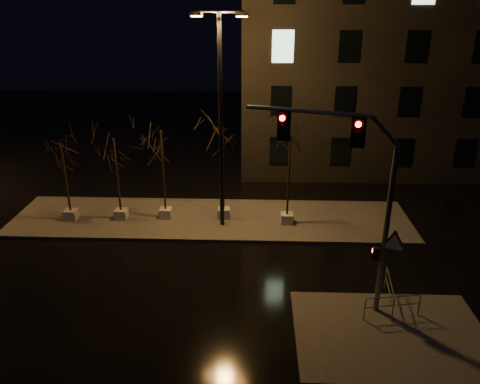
{
  "coord_description": "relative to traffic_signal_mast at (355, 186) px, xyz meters",
  "views": [
    {
      "loc": [
        2.49,
        -17.48,
        11.44
      ],
      "look_at": [
        1.72,
        3.41,
        2.8
      ],
      "focal_mm": 35.0,
      "sensor_mm": 36.0,
      "label": 1
    }
  ],
  "objects": [
    {
      "name": "ground",
      "position": [
        -6.07,
        1.68,
        -5.21
      ],
      "size": [
        90.0,
        90.0,
        0.0
      ],
      "primitive_type": "plane",
      "color": "black",
      "rests_on": "ground"
    },
    {
      "name": "tree_2",
      "position": [
        -8.58,
        7.62,
        -1.17
      ],
      "size": [
        1.8,
        1.8,
        5.13
      ],
      "color": "beige",
      "rests_on": "median"
    },
    {
      "name": "tree_3",
      "position": [
        -5.36,
        7.77,
        -1.08
      ],
      "size": [
        1.8,
        1.8,
        5.24
      ],
      "color": "beige",
      "rests_on": "median"
    },
    {
      "name": "guard_rail_b",
      "position": [
        1.75,
        -0.01,
        -4.38
      ],
      "size": [
        0.32,
        2.21,
        1.06
      ],
      "rotation": [
        0.0,
        0.0,
        1.45
      ],
      "color": "slate",
      "rests_on": "sidewalk_corner"
    },
    {
      "name": "building",
      "position": [
        7.93,
        19.68,
        2.29
      ],
      "size": [
        25.0,
        12.0,
        15.0
      ],
      "primitive_type": "cube",
      "color": "black",
      "rests_on": "ground"
    },
    {
      "name": "tree_4",
      "position": [
        -1.88,
        7.17,
        -1.26
      ],
      "size": [
        1.8,
        1.8,
        5.01
      ],
      "color": "beige",
      "rests_on": "median"
    },
    {
      "name": "guard_rail_a",
      "position": [
        1.66,
        -0.87,
        -4.44
      ],
      "size": [
        2.19,
        0.4,
        0.95
      ],
      "rotation": [
        0.0,
        0.0,
        0.16
      ],
      "color": "slate",
      "rests_on": "sidewalk_corner"
    },
    {
      "name": "tree_0",
      "position": [
        -13.78,
        7.23,
        -1.64
      ],
      "size": [
        1.8,
        1.8,
        4.51
      ],
      "color": "beige",
      "rests_on": "median"
    },
    {
      "name": "median",
      "position": [
        -6.07,
        7.68,
        -5.14
      ],
      "size": [
        22.0,
        5.0,
        0.15
      ],
      "primitive_type": "cube",
      "color": "#46443F",
      "rests_on": "ground"
    },
    {
      "name": "traffic_signal_mast",
      "position": [
        0.0,
        0.0,
        0.0
      ],
      "size": [
        6.03,
        2.06,
        7.7
      ],
      "rotation": [
        0.0,
        0.0,
        -0.31
      ],
      "color": "slate",
      "rests_on": "sidewalk_corner"
    },
    {
      "name": "streetlight_main",
      "position": [
        -5.37,
        6.89,
        1.18
      ],
      "size": [
        2.7,
        0.8,
        10.82
      ],
      "rotation": [
        0.0,
        0.0,
        -0.19
      ],
      "color": "black",
      "rests_on": "median"
    },
    {
      "name": "tree_1",
      "position": [
        -11.02,
        7.38,
        -1.48
      ],
      "size": [
        1.8,
        1.8,
        4.72
      ],
      "color": "beige",
      "rests_on": "median"
    },
    {
      "name": "sidewalk_corner",
      "position": [
        1.43,
        -1.82,
        -5.14
      ],
      "size": [
        7.0,
        5.0,
        0.15
      ],
      "primitive_type": "cube",
      "color": "#46443F",
      "rests_on": "ground"
    }
  ]
}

